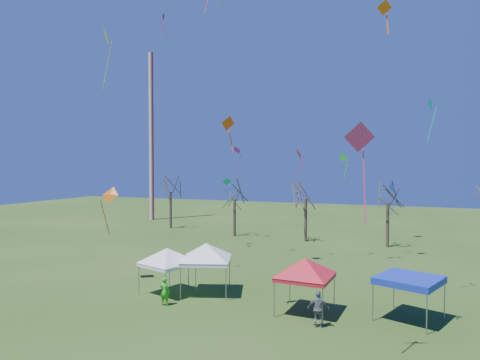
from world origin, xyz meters
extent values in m
plane|color=#284516|center=(0.00, 0.00, 0.00)|extent=(140.00, 140.00, 0.00)
cylinder|color=silver|center=(-28.00, 34.00, 12.50)|extent=(0.70, 0.70, 25.00)
cylinder|color=#3D2D21|center=(-20.85, 27.38, 2.39)|extent=(0.32, 0.32, 4.78)
cylinder|color=#3D2D21|center=(-10.77, 24.65, 2.14)|extent=(0.32, 0.32, 4.28)
cylinder|color=#3D2D21|center=(-2.37, 24.38, 2.32)|extent=(0.32, 0.32, 4.64)
cylinder|color=#3D2D21|center=(6.03, 24.04, 2.24)|extent=(0.32, 0.32, 4.49)
cylinder|color=gray|center=(-8.04, 1.66, 0.91)|extent=(0.05, 0.05, 1.82)
cylinder|color=gray|center=(-7.26, 4.08, 0.91)|extent=(0.05, 0.05, 1.82)
cylinder|color=gray|center=(-5.62, 0.88, 0.91)|extent=(0.05, 0.05, 1.82)
cylinder|color=gray|center=(-4.84, 3.30, 0.91)|extent=(0.05, 0.05, 1.82)
cube|color=white|center=(-6.44, 2.48, 1.92)|extent=(3.43, 3.43, 0.22)
pyramid|color=white|center=(-6.44, 2.48, 2.94)|extent=(3.66, 3.66, 0.91)
cylinder|color=gray|center=(-5.07, 1.71, 1.00)|extent=(0.06, 0.06, 2.00)
cylinder|color=gray|center=(-5.94, 4.36, 1.00)|extent=(0.06, 0.06, 2.00)
cylinder|color=gray|center=(-2.41, 2.58, 1.00)|extent=(0.06, 0.06, 2.00)
cylinder|color=gray|center=(-3.28, 5.23, 1.00)|extent=(0.06, 0.06, 2.00)
cube|color=white|center=(-4.17, 3.47, 2.11)|extent=(3.77, 3.77, 0.24)
pyramid|color=white|center=(-4.17, 3.47, 3.23)|extent=(4.02, 4.02, 1.00)
cylinder|color=gray|center=(1.12, 0.93, 0.95)|extent=(0.06, 0.06, 1.90)
cylinder|color=gray|center=(1.30, 3.58, 0.95)|extent=(0.06, 0.06, 1.90)
cylinder|color=gray|center=(3.77, 0.75, 0.95)|extent=(0.06, 0.06, 1.90)
cylinder|color=gray|center=(3.95, 3.40, 0.95)|extent=(0.06, 0.06, 1.90)
cube|color=red|center=(2.53, 2.17, 2.01)|extent=(3.03, 3.03, 0.23)
pyramid|color=red|center=(2.53, 2.17, 3.07)|extent=(4.02, 4.02, 0.95)
cylinder|color=gray|center=(6.14, 2.28, 0.98)|extent=(0.06, 0.06, 1.96)
cylinder|color=gray|center=(7.11, 4.84, 0.98)|extent=(0.06, 0.06, 1.96)
cylinder|color=gray|center=(8.71, 1.30, 0.98)|extent=(0.06, 0.06, 1.96)
cylinder|color=gray|center=(9.68, 3.87, 0.98)|extent=(0.06, 0.06, 1.96)
cube|color=#0F25A4|center=(7.91, 3.07, 2.08)|extent=(3.80, 3.80, 0.24)
cube|color=#0F25A4|center=(7.91, 3.07, 2.26)|extent=(3.80, 3.80, 0.12)
imported|color=green|center=(-5.41, 0.46, 0.83)|extent=(0.64, 0.45, 1.66)
imported|color=slate|center=(3.64, 0.35, 0.94)|extent=(1.16, 0.64, 1.88)
cone|color=#F2163F|center=(-0.98, 15.50, 9.21)|extent=(0.99, 1.29, 1.12)
cube|color=#F2163F|center=(-0.83, 15.20, 8.05)|extent=(0.65, 0.35, 1.75)
cone|color=#F03570|center=(5.91, -3.25, 9.36)|extent=(1.35, 0.92, 1.24)
cube|color=#F03570|center=(6.12, -3.16, 7.44)|extent=(0.22, 0.47, 3.23)
cone|color=green|center=(2.55, 17.18, 8.90)|extent=(0.81, 0.50, 0.81)
cube|color=green|center=(2.80, 17.07, 7.91)|extent=(0.27, 0.54, 1.60)
cone|color=#0CB8B9|center=(9.06, 7.81, 11.98)|extent=(0.48, 0.96, 0.91)
cube|color=#0CB8B9|center=(9.11, 7.56, 10.67)|extent=(0.55, 0.14, 2.17)
cone|color=#FF4F0D|center=(-1.25, 0.10, 10.47)|extent=(0.81, 0.96, 0.81)
cube|color=#FF4F0D|center=(-1.14, 0.28, 9.58)|extent=(0.41, 0.27, 1.35)
cone|color=#0BAE8D|center=(-9.11, 18.47, 6.60)|extent=(1.12, 0.98, 0.79)
cube|color=#0BAE8D|center=(-8.82, 18.62, 5.50)|extent=(0.34, 0.63, 1.73)
cone|color=red|center=(-12.31, 11.80, 21.22)|extent=(0.46, 0.76, 0.72)
cube|color=red|center=(-12.40, 12.06, 20.22)|extent=(0.58, 0.25, 1.66)
cone|color=#FF620D|center=(6.69, -0.87, 15.21)|extent=(0.78, 0.62, 0.63)
cube|color=#FF620D|center=(6.82, -0.81, 14.51)|extent=(0.16, 0.32, 1.05)
cone|color=blue|center=(6.51, 20.45, 6.17)|extent=(0.71, 0.77, 0.80)
cube|color=blue|center=(6.79, 20.13, 4.85)|extent=(0.70, 0.60, 2.25)
cone|color=purple|center=(-9.61, 22.58, 9.90)|extent=(1.32, 1.17, 0.96)
cube|color=purple|center=(-9.36, 22.44, 8.64)|extent=(0.33, 0.55, 1.97)
cone|color=#F8FF1A|center=(-12.89, 4.93, 17.68)|extent=(1.45, 1.62, 1.53)
cube|color=#F8FF1A|center=(-12.68, 4.67, 15.53)|extent=(0.58, 0.46, 3.52)
cube|color=#E4570C|center=(-7.75, 11.19, 21.59)|extent=(0.18, 0.75, 1.97)
cone|color=#D5590B|center=(-11.58, 3.43, 6.15)|extent=(1.33, 0.78, 1.20)
cube|color=#D5590B|center=(-12.04, 3.43, 4.55)|extent=(0.04, 0.96, 2.55)
camera|label=1|loc=(7.68, -21.04, 8.22)|focal=32.00mm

